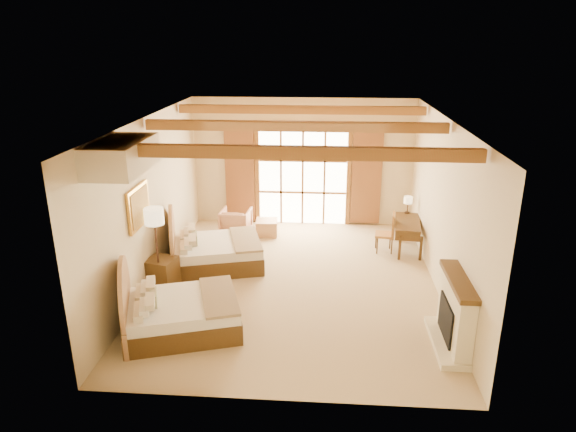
# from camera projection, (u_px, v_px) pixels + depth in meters

# --- Properties ---
(floor) EXTENTS (7.00, 7.00, 0.00)m
(floor) POSITION_uv_depth(u_px,v_px,m) (294.00, 282.00, 10.14)
(floor) COLOR tan
(floor) RESTS_ON ground
(wall_back) EXTENTS (5.50, 0.00, 5.50)m
(wall_back) POSITION_uv_depth(u_px,v_px,m) (303.00, 162.00, 12.90)
(wall_back) COLOR beige
(wall_back) RESTS_ON ground
(wall_left) EXTENTS (0.00, 7.00, 7.00)m
(wall_left) POSITION_uv_depth(u_px,v_px,m) (151.00, 202.00, 9.80)
(wall_left) COLOR beige
(wall_left) RESTS_ON ground
(wall_right) EXTENTS (0.00, 7.00, 7.00)m
(wall_right) POSITION_uv_depth(u_px,v_px,m) (444.00, 209.00, 9.42)
(wall_right) COLOR beige
(wall_right) RESTS_ON ground
(ceiling) EXTENTS (7.00, 7.00, 0.00)m
(ceiling) POSITION_uv_depth(u_px,v_px,m) (295.00, 119.00, 9.08)
(ceiling) COLOR #B57F3B
(ceiling) RESTS_ON ground
(ceiling_beams) EXTENTS (5.39, 4.60, 0.18)m
(ceiling_beams) POSITION_uv_depth(u_px,v_px,m) (295.00, 126.00, 9.12)
(ceiling_beams) COLOR brown
(ceiling_beams) RESTS_ON ceiling
(french_doors) EXTENTS (3.95, 0.08, 2.60)m
(french_doors) POSITION_uv_depth(u_px,v_px,m) (303.00, 176.00, 12.96)
(french_doors) COLOR white
(french_doors) RESTS_ON ground
(fireplace) EXTENTS (0.46, 1.40, 1.16)m
(fireplace) POSITION_uv_depth(u_px,v_px,m) (454.00, 316.00, 7.90)
(fireplace) COLOR beige
(fireplace) RESTS_ON ground
(painting) EXTENTS (0.06, 0.95, 0.75)m
(painting) POSITION_uv_depth(u_px,v_px,m) (139.00, 207.00, 9.04)
(painting) COLOR gold
(painting) RESTS_ON wall_left
(canopy_valance) EXTENTS (0.70, 1.40, 0.45)m
(canopy_valance) POSITION_uv_depth(u_px,v_px,m) (121.00, 156.00, 7.45)
(canopy_valance) COLOR beige
(canopy_valance) RESTS_ON ceiling
(bed_near) EXTENTS (2.20, 1.85, 1.20)m
(bed_near) POSITION_uv_depth(u_px,v_px,m) (174.00, 310.00, 8.37)
(bed_near) COLOR #4D3515
(bed_near) RESTS_ON floor
(bed_far) EXTENTS (2.19, 1.83, 1.22)m
(bed_far) POSITION_uv_depth(u_px,v_px,m) (210.00, 250.00, 10.74)
(bed_far) COLOR #4D3515
(bed_far) RESTS_ON floor
(nightstand) EXTENTS (0.62, 0.62, 0.62)m
(nightstand) POSITION_uv_depth(u_px,v_px,m) (162.00, 274.00, 9.79)
(nightstand) COLOR #4D3515
(nightstand) RESTS_ON floor
(floor_lamp) EXTENTS (0.35, 0.35, 1.67)m
(floor_lamp) POSITION_uv_depth(u_px,v_px,m) (154.00, 222.00, 9.28)
(floor_lamp) COLOR #3B261C
(floor_lamp) RESTS_ON floor
(armchair) EXTENTS (0.74, 0.76, 0.65)m
(armchair) POSITION_uv_depth(u_px,v_px,m) (236.00, 222.00, 12.48)
(armchair) COLOR tan
(armchair) RESTS_ON floor
(ottoman) EXTENTS (0.55, 0.55, 0.37)m
(ottoman) POSITION_uv_depth(u_px,v_px,m) (267.00, 227.00, 12.52)
(ottoman) COLOR #AB7053
(ottoman) RESTS_ON floor
(desk) EXTENTS (0.70, 1.32, 0.68)m
(desk) POSITION_uv_depth(u_px,v_px,m) (407.00, 234.00, 11.59)
(desk) COLOR #4D3515
(desk) RESTS_ON floor
(desk_chair) EXTENTS (0.46, 0.45, 0.91)m
(desk_chair) POSITION_uv_depth(u_px,v_px,m) (385.00, 240.00, 11.51)
(desk_chair) COLOR #A97537
(desk_chair) RESTS_ON floor
(desk_lamp) EXTENTS (0.20, 0.20, 0.40)m
(desk_lamp) POSITION_uv_depth(u_px,v_px,m) (408.00, 201.00, 11.92)
(desk_lamp) COLOR #3B261C
(desk_lamp) RESTS_ON desk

